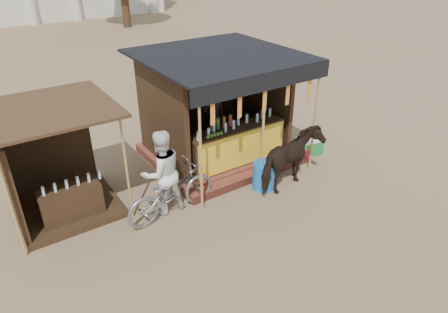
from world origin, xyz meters
TOP-DOWN VIEW (x-y plane):
  - ground at (0.00, 0.00)m, footprint 120.00×120.00m
  - main_stall at (1.00, 3.36)m, footprint 3.60×3.61m
  - secondary_stall at (-3.17, 3.24)m, footprint 2.40×2.40m
  - cow at (1.57, 1.17)m, footprint 1.81×1.12m
  - motorbike at (-1.20, 1.78)m, footprint 2.15×0.95m
  - bystander at (-1.28, 2.00)m, footprint 0.92×0.73m
  - blue_barrel at (1.04, 1.50)m, footprint 0.66×0.66m
  - red_crate at (2.68, 2.00)m, footprint 0.42×0.38m
  - cooler at (3.15, 2.12)m, footprint 0.72×0.56m

SIDE VIEW (x-z plane):
  - ground at x=0.00m, z-range 0.00..0.00m
  - red_crate at x=2.68m, z-range 0.00..0.29m
  - cooler at x=3.15m, z-range 0.00..0.46m
  - blue_barrel at x=1.04m, z-range 0.00..0.66m
  - motorbike at x=-1.20m, z-range 0.00..1.09m
  - cow at x=1.57m, z-range 0.00..1.42m
  - secondary_stall at x=-3.17m, z-range -0.34..2.04m
  - bystander at x=-1.28m, z-range 0.00..1.86m
  - main_stall at x=1.00m, z-range -0.36..2.42m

